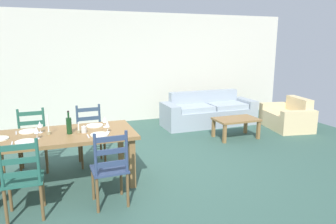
% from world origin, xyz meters
% --- Properties ---
extents(ground_plane, '(9.60, 9.60, 0.02)m').
position_xyz_m(ground_plane, '(0.00, 0.00, -0.01)').
color(ground_plane, '#35574C').
extents(wall_far, '(9.60, 0.16, 2.70)m').
position_xyz_m(wall_far, '(0.00, 3.30, 1.35)').
color(wall_far, beige).
rests_on(wall_far, ground_plane).
extents(dining_table, '(1.90, 0.96, 0.75)m').
position_xyz_m(dining_table, '(-1.33, -0.13, 0.66)').
color(dining_table, olive).
rests_on(dining_table, ground_plane).
extents(dining_chair_near_left, '(0.42, 0.40, 0.96)m').
position_xyz_m(dining_chair_near_left, '(-1.80, -0.86, 0.48)').
color(dining_chair_near_left, '#22584A').
rests_on(dining_chair_near_left, ground_plane).
extents(dining_chair_near_right, '(0.43, 0.41, 0.96)m').
position_xyz_m(dining_chair_near_right, '(-0.84, -0.90, 0.48)').
color(dining_chair_near_right, navy).
rests_on(dining_chair_near_right, ground_plane).
extents(dining_chair_far_left, '(0.43, 0.41, 0.96)m').
position_xyz_m(dining_chair_far_left, '(-1.77, 0.62, 0.48)').
color(dining_chair_far_left, '#255B47').
rests_on(dining_chair_far_left, ground_plane).
extents(dining_chair_far_right, '(0.44, 0.42, 0.96)m').
position_xyz_m(dining_chair_far_right, '(-0.90, 0.61, 0.48)').
color(dining_chair_far_right, '#30455B').
rests_on(dining_chair_far_right, ground_plane).
extents(dinner_plate_near_left, '(0.24, 0.24, 0.02)m').
position_xyz_m(dinner_plate_near_left, '(-1.78, -0.38, 0.76)').
color(dinner_plate_near_left, white).
rests_on(dinner_plate_near_left, dining_table).
extents(fork_near_left, '(0.03, 0.17, 0.01)m').
position_xyz_m(fork_near_left, '(-1.93, -0.38, 0.75)').
color(fork_near_left, silver).
rests_on(fork_near_left, dining_table).
extents(dinner_plate_near_right, '(0.24, 0.24, 0.02)m').
position_xyz_m(dinner_plate_near_right, '(-0.88, -0.38, 0.76)').
color(dinner_plate_near_right, white).
rests_on(dinner_plate_near_right, dining_table).
extents(fork_near_right, '(0.02, 0.17, 0.01)m').
position_xyz_m(fork_near_right, '(-1.03, -0.38, 0.75)').
color(fork_near_right, silver).
rests_on(fork_near_right, dining_table).
extents(dinner_plate_far_left, '(0.24, 0.24, 0.02)m').
position_xyz_m(dinner_plate_far_left, '(-1.78, 0.12, 0.76)').
color(dinner_plate_far_left, white).
rests_on(dinner_plate_far_left, dining_table).
extents(fork_far_left, '(0.03, 0.17, 0.01)m').
position_xyz_m(fork_far_left, '(-1.93, 0.12, 0.75)').
color(fork_far_left, silver).
rests_on(fork_far_left, dining_table).
extents(dinner_plate_far_right, '(0.24, 0.24, 0.02)m').
position_xyz_m(dinner_plate_far_right, '(-0.88, 0.12, 0.76)').
color(dinner_plate_far_right, white).
rests_on(dinner_plate_far_right, dining_table).
extents(fork_far_right, '(0.02, 0.17, 0.01)m').
position_xyz_m(fork_far_right, '(-1.03, 0.12, 0.75)').
color(fork_far_right, silver).
rests_on(fork_far_right, dining_table).
extents(wine_bottle, '(0.07, 0.07, 0.32)m').
position_xyz_m(wine_bottle, '(-1.25, -0.17, 0.87)').
color(wine_bottle, '#143819').
rests_on(wine_bottle, dining_table).
extents(wine_glass_near_left, '(0.06, 0.06, 0.16)m').
position_xyz_m(wine_glass_near_left, '(-1.65, -0.26, 0.86)').
color(wine_glass_near_left, white).
rests_on(wine_glass_near_left, dining_table).
extents(wine_glass_near_right, '(0.06, 0.06, 0.16)m').
position_xyz_m(wine_glass_near_right, '(-0.76, -0.27, 0.86)').
color(wine_glass_near_right, white).
rests_on(wine_glass_near_right, dining_table).
extents(wine_glass_far_left, '(0.06, 0.06, 0.16)m').
position_xyz_m(wine_glass_far_left, '(-1.62, 0.02, 0.86)').
color(wine_glass_far_left, white).
rests_on(wine_glass_far_left, dining_table).
extents(wine_glass_far_right, '(0.06, 0.06, 0.16)m').
position_xyz_m(wine_glass_far_right, '(-0.75, 0.01, 0.86)').
color(wine_glass_far_right, white).
rests_on(wine_glass_far_right, dining_table).
extents(coffee_cup_primary, '(0.07, 0.07, 0.09)m').
position_xyz_m(coffee_cup_primary, '(-1.06, -0.19, 0.80)').
color(coffee_cup_primary, silver).
rests_on(coffee_cup_primary, dining_table).
extents(candle_tall, '(0.05, 0.05, 0.27)m').
position_xyz_m(candle_tall, '(-1.51, -0.11, 0.83)').
color(candle_tall, '#998C66').
rests_on(candle_tall, dining_table).
extents(candle_short, '(0.05, 0.05, 0.15)m').
position_xyz_m(candle_short, '(-1.13, -0.17, 0.79)').
color(candle_short, '#998C66').
rests_on(candle_short, dining_table).
extents(couch, '(2.29, 0.82, 0.80)m').
position_xyz_m(couch, '(2.08, 2.21, 0.29)').
color(couch, '#939FAA').
rests_on(couch, ground_plane).
extents(coffee_table, '(0.90, 0.56, 0.42)m').
position_xyz_m(coffee_table, '(2.11, 1.00, 0.36)').
color(coffee_table, olive).
rests_on(coffee_table, ground_plane).
extents(armchair_upholstered, '(0.99, 1.28, 0.72)m').
position_xyz_m(armchair_upholstered, '(3.70, 1.23, 0.25)').
color(armchair_upholstered, beige).
rests_on(armchair_upholstered, ground_plane).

